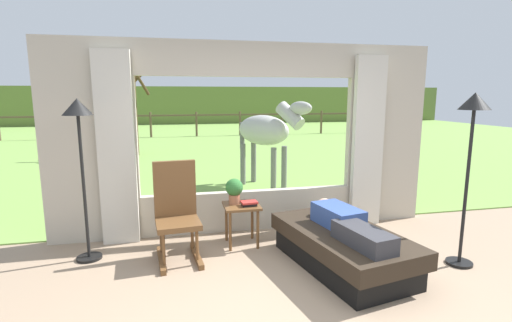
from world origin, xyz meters
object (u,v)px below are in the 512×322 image
Objects in this scene: side_table at (242,212)px; potted_plant at (234,190)px; reclining_person at (345,223)px; floor_lamp_right at (472,127)px; recliner_sofa at (342,248)px; pasture_tree at (131,109)px; floor_lamp_left at (79,131)px; book_stack at (249,203)px; rocking_chair at (177,212)px; horse at (266,131)px.

side_table is 0.29m from potted_plant.
reclining_person is 0.76× the size of floor_lamp_right.
pasture_tree reaches higher than recliner_sofa.
side_table is 0.28× the size of floor_lamp_left.
book_stack is at bearing 125.19° from reclining_person.
floor_lamp_left is 0.97× the size of floor_lamp_right.
recliner_sofa is at bearing -25.78° from rocking_chair.
horse is at bearing 77.97° from reclining_person.
side_table is at bearing 1.61° from floor_lamp_left.
pasture_tree is (-3.01, 8.55, 1.23)m from recliner_sofa.
potted_plant is 0.11× the size of pasture_tree.
rocking_chair is 3.33m from floor_lamp_right.
recliner_sofa is 0.31m from reclining_person.
rocking_chair is at bearing 148.49° from recliner_sofa.
pasture_tree reaches higher than horse.
potted_plant reaches higher than side_table.
horse is at bearing -58.05° from pasture_tree.
side_table is at bearing 125.63° from reclining_person.
potted_plant is at bearing 142.60° from book_stack.
pasture_tree is at bearing 105.35° from book_stack.
potted_plant is 7.93m from pasture_tree.
floor_lamp_left is 0.65× the size of pasture_tree.
floor_lamp_right reaches higher than reclining_person.
recliner_sofa is 1.47m from potted_plant.
book_stack is 0.11× the size of floor_lamp_left.
potted_plant is at bearing 3.69° from floor_lamp_left.
side_table is at bearing -36.87° from potted_plant.
recliner_sofa is 5.77× the size of potted_plant.
rocking_chair is at bearing 147.09° from reclining_person.
reclining_person is at bearing -17.07° from floor_lamp_left.
floor_lamp_right reaches higher than potted_plant.
reclining_person is 3.04m from floor_lamp_left.
pasture_tree is (-2.05, 7.70, 1.02)m from side_table.
reclining_person reaches higher than book_stack.
pasture_tree reaches higher than floor_lamp_left.
rocking_chair is at bearing -80.97° from pasture_tree.
rocking_chair is 8.06m from pasture_tree.
potted_plant is at bearing 154.37° from floor_lamp_right.
horse is (1.00, 2.81, 0.73)m from side_table.
rocking_chair is at bearing -159.40° from potted_plant.
floor_lamp_right is 9.78m from pasture_tree.
reclining_person is at bearing 55.07° from horse.
floor_lamp_left reaches higher than book_stack.
potted_plant is 0.18× the size of floor_lamp_left.
recliner_sofa is 1.22m from book_stack.
pasture_tree is (-3.01, 8.60, 0.93)m from reclining_person.
rocking_chair is 0.40× the size of pasture_tree.
reclining_person is 1.66m from floor_lamp_right.
horse is (0.92, 2.88, 0.60)m from book_stack.
book_stack is 0.12× the size of horse.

